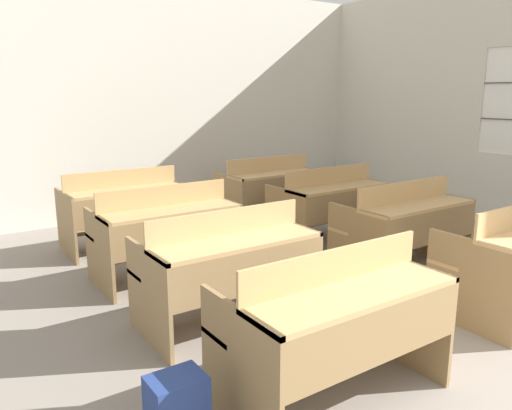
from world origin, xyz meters
The scene contains 10 objects.
wall_back centered at (0.00, 6.17, 1.56)m, with size 7.23×0.06×3.11m.
wall_right_with_window centered at (3.59, 3.09, 1.55)m, with size 0.06×6.14×3.11m.
bench_front_left centered at (-0.82, 1.46, 0.47)m, with size 1.24×0.71×0.86m.
bench_second_left centered at (-0.84, 2.57, 0.47)m, with size 1.24×0.71×0.86m.
bench_second_right centered at (1.13, 2.60, 0.47)m, with size 1.24×0.71×0.86m.
bench_third_left centered at (-0.82, 3.69, 0.47)m, with size 1.24×0.71×0.86m.
bench_third_right centered at (1.17, 3.69, 0.47)m, with size 1.24×0.71×0.86m.
bench_back_left centered at (-0.82, 4.81, 0.47)m, with size 1.24×0.71×0.86m.
bench_back_right centered at (1.13, 4.81, 0.47)m, with size 1.24×0.71×0.86m.
wastepaper_bin centered at (3.33, 5.65, 0.16)m, with size 0.27×0.27×0.32m.
Camera 1 is at (-2.59, -0.38, 1.68)m, focal length 35.00 mm.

